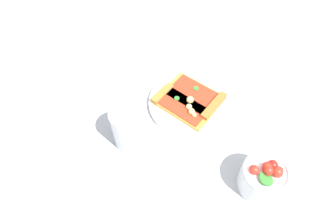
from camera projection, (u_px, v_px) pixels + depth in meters
The scene contains 7 objects.
ground_plane at pixel (192, 112), 0.82m from camera, with size 2.40×2.40×0.00m, color #B2B7BC.
plate at pixel (188, 103), 0.83m from camera, with size 0.22×0.22×0.01m, color white.
pizza_slice_near at pixel (180, 105), 0.81m from camera, with size 0.17×0.15×0.02m.
pizza_slice_far at pixel (197, 98), 0.82m from camera, with size 0.18×0.17×0.03m.
salad_bowl at pixel (263, 177), 0.66m from camera, with size 0.10×0.10×0.09m.
soda_glass at pixel (128, 128), 0.72m from camera, with size 0.08×0.08×0.12m.
paper_napkin at pixel (113, 64), 0.93m from camera, with size 0.13×0.16×0.00m, color white.
Camera 1 is at (0.45, -0.20, 0.66)m, focal length 32.15 mm.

